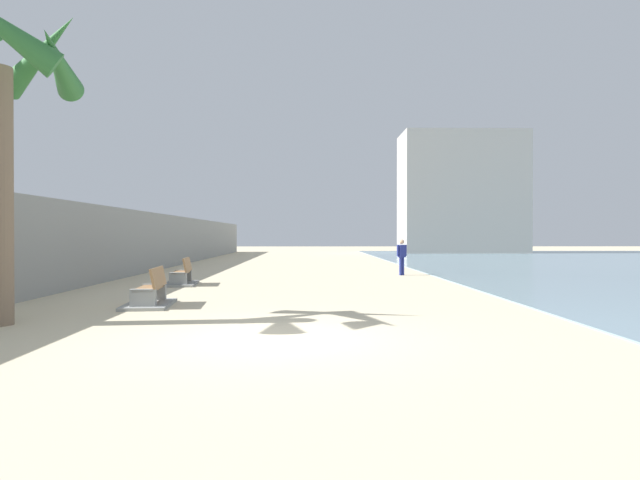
{
  "coord_description": "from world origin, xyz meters",
  "views": [
    {
      "loc": [
        0.6,
        -9.71,
        1.79
      ],
      "look_at": [
        1.14,
        17.97,
        1.55
      ],
      "focal_mm": 31.44,
      "sensor_mm": 36.0,
      "label": 1
    }
  ],
  "objects": [
    {
      "name": "person_walking",
      "position": [
        4.74,
        15.16,
        0.92
      ],
      "size": [
        0.48,
        0.31,
        1.6
      ],
      "color": "navy",
      "rests_on": "ground"
    },
    {
      "name": "bench_near",
      "position": [
        -3.42,
        4.5,
        0.23
      ],
      "size": [
        1.27,
        2.18,
        0.98
      ],
      "color": "gray",
      "rests_on": "ground"
    },
    {
      "name": "seawall",
      "position": [
        -7.5,
        18.0,
        1.45
      ],
      "size": [
        0.8,
        64.0,
        2.91
      ],
      "primitive_type": "cube",
      "color": "gray",
      "rests_on": "ground"
    },
    {
      "name": "bench_far",
      "position": [
        -3.99,
        10.5,
        0.23
      ],
      "size": [
        1.29,
        2.19,
        0.98
      ],
      "color": "gray",
      "rests_on": "ground"
    },
    {
      "name": "ground_plane",
      "position": [
        0.0,
        18.0,
        0.0
      ],
      "size": [
        120.0,
        120.0,
        0.0
      ],
      "primitive_type": "plane",
      "color": "beige"
    },
    {
      "name": "harbor_building",
      "position": [
        15.85,
        46.0,
        5.97
      ],
      "size": [
        12.0,
        6.0,
        11.94
      ],
      "primitive_type": "cube",
      "color": "#ADAAA3",
      "rests_on": "ground"
    }
  ]
}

